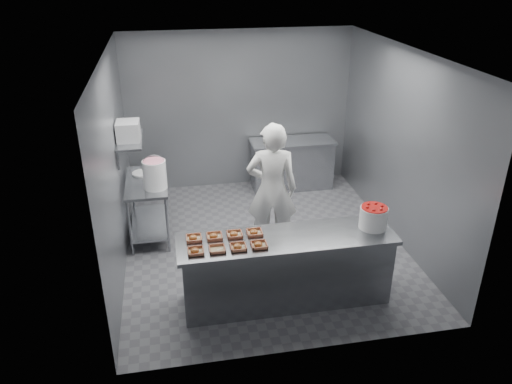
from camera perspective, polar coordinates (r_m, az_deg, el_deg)
The scene contains 24 objects.
floor at distance 7.50m, azimuth 0.90°, elevation -5.91°, with size 4.50×4.50×0.00m, color #4C4C51.
ceiling at distance 6.49m, azimuth 1.07°, elevation 15.68°, with size 4.50×4.50×0.00m, color white.
wall_back at distance 8.97m, azimuth -1.92°, elevation 9.28°, with size 4.00×0.04×2.80m, color slate.
wall_left at distance 6.79m, azimuth -15.83°, elevation 2.81°, with size 0.04×4.50×2.80m, color slate.
wall_right at distance 7.51m, azimuth 16.17°, elevation 4.97°, with size 0.04×4.50×2.80m, color slate.
service_counter at distance 6.15m, azimuth 3.44°, elevation -8.76°, with size 2.60×0.70×0.90m.
prep_table at distance 7.63m, azimuth -12.22°, elevation -0.85°, with size 0.60×1.20×0.90m.
back_counter at distance 9.13m, azimuth 4.11°, elevation 3.23°, with size 1.50×0.60×0.90m.
wall_shelf at distance 7.28m, azimuth -14.25°, elevation 5.81°, with size 0.35×0.90×0.03m, color slate.
tray_0 at distance 5.63m, azimuth -6.93°, elevation -6.71°, with size 0.19×0.18×0.06m.
tray_1 at distance 5.65m, azimuth -4.46°, elevation -6.52°, with size 0.19×0.18×0.04m.
tray_2 at distance 5.67m, azimuth -2.07°, elevation -6.28°, with size 0.19×0.18×0.06m.
tray_3 at distance 5.71m, azimuth 0.33°, elevation -6.05°, with size 0.19×0.18×0.06m.
tray_4 at distance 5.88m, azimuth -7.14°, elevation -5.25°, with size 0.19×0.18×0.06m.
tray_5 at distance 5.89m, azimuth -4.80°, elevation -5.05°, with size 0.19×0.18×0.06m.
tray_6 at distance 5.91m, azimuth -2.48°, elevation -4.85°, with size 0.19×0.18×0.06m.
tray_7 at distance 5.95m, azimuth -0.19°, elevation -4.64°, with size 0.19×0.18×0.06m.
worker at distance 6.90m, azimuth 1.83°, elevation 0.26°, with size 0.70×0.46×1.93m, color silver.
strawberry_tub at distance 6.19m, azimuth 13.28°, elevation -2.76°, with size 0.34×0.34×0.28m.
glaze_bucket at distance 7.16m, azimuth -11.50°, elevation 2.05°, with size 0.34×0.33×0.50m.
bucket_lid at distance 7.75m, azimuth -12.87°, elevation 2.11°, with size 0.31×0.31×0.02m, color white.
rag at distance 7.89m, azimuth -12.36°, elevation 2.56°, with size 0.14×0.12×0.02m, color #CCB28C.
appliance at distance 7.18m, azimuth -14.39°, elevation 6.79°, with size 0.31×0.36×0.27m, color gray.
paper_stack at distance 8.88m, azimuth 1.94°, elevation 5.92°, with size 0.30×0.22×0.06m, color silver.
Camera 1 is at (-1.29, -6.26, 3.91)m, focal length 35.00 mm.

